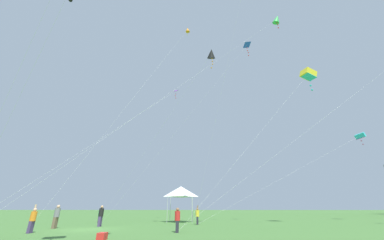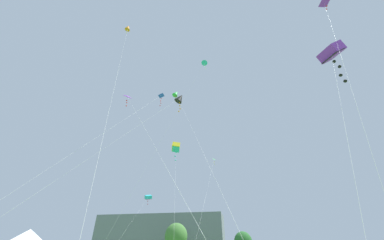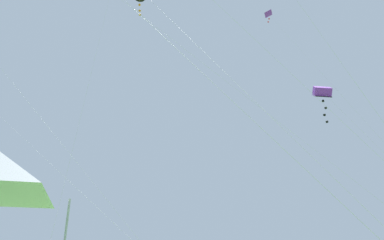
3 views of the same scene
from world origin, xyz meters
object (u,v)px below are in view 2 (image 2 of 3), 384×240
(kite_orange_diamond_8, at_px, (128,28))
(kite_black_diamond_4, at_px, (180,98))
(kite_cyan_diamond_9, at_px, (205,62))
(kite_green_diamond_5, at_px, (176,94))
(festival_tent, at_px, (27,239))
(kite_yellow_box_10, at_px, (176,147))
(kite_cyan_box_1, at_px, (148,197))
(kite_purple_delta_7, at_px, (128,98))
(kite_purple_delta_0, at_px, (324,4))
(kite_green_delta_3, at_px, (214,160))
(kite_purple_box_2, at_px, (332,53))
(kite_blue_delta_6, at_px, (160,97))

(kite_orange_diamond_8, bearing_deg, kite_black_diamond_4, 24.79)
(kite_cyan_diamond_9, bearing_deg, kite_green_diamond_5, 137.38)
(festival_tent, xyz_separation_m, kite_yellow_box_10, (5.90, 15.23, 12.76))
(kite_cyan_box_1, distance_m, kite_green_diamond_5, 20.10)
(kite_purple_delta_7, height_order, kite_orange_diamond_8, kite_orange_diamond_8)
(kite_yellow_box_10, bearing_deg, kite_purple_delta_0, -37.64)
(kite_purple_delta_7, bearing_deg, festival_tent, 174.06)
(kite_orange_diamond_8, xyz_separation_m, kite_cyan_diamond_9, (8.52, 6.86, -0.46))
(kite_cyan_diamond_9, bearing_deg, kite_cyan_box_1, 127.62)
(kite_purple_delta_0, bearing_deg, kite_cyan_box_1, 137.37)
(kite_purple_delta_0, distance_m, kite_yellow_box_10, 25.14)
(kite_yellow_box_10, bearing_deg, kite_black_diamond_4, -73.53)
(kite_green_diamond_5, bearing_deg, kite_cyan_diamond_9, -42.62)
(kite_green_delta_3, height_order, kite_black_diamond_4, kite_green_delta_3)
(kite_orange_diamond_8, bearing_deg, kite_yellow_box_10, 79.45)
(kite_black_diamond_4, xyz_separation_m, kite_cyan_diamond_9, (2.38, 4.03, 8.99))
(kite_green_delta_3, height_order, kite_cyan_diamond_9, kite_cyan_diamond_9)
(kite_purple_box_2, distance_m, kite_green_diamond_5, 24.72)
(kite_purple_delta_0, relative_size, kite_black_diamond_4, 1.44)
(kite_blue_delta_6, bearing_deg, kite_cyan_box_1, 112.61)
(kite_green_diamond_5, bearing_deg, kite_yellow_box_10, 97.89)
(kite_cyan_box_1, height_order, kite_black_diamond_4, kite_black_diamond_4)
(kite_green_diamond_5, height_order, kite_yellow_box_10, kite_green_diamond_5)
(kite_purple_box_2, relative_size, kite_purple_delta_7, 0.93)
(kite_cyan_diamond_9, bearing_deg, kite_purple_delta_7, -125.69)
(kite_blue_delta_6, relative_size, kite_cyan_diamond_9, 0.83)
(kite_purple_delta_0, xyz_separation_m, kite_purple_box_2, (-4.28, -4.52, -11.19))
(kite_green_delta_3, height_order, kite_orange_diamond_8, kite_orange_diamond_8)
(kite_purple_delta_0, distance_m, kite_green_delta_3, 28.91)
(kite_cyan_box_1, distance_m, kite_orange_diamond_8, 29.05)
(kite_orange_diamond_8, height_order, kite_yellow_box_10, kite_orange_diamond_8)
(kite_purple_box_2, distance_m, kite_blue_delta_6, 21.29)
(kite_purple_box_2, bearing_deg, kite_orange_diamond_8, 165.09)
(kite_cyan_box_1, distance_m, kite_purple_box_2, 36.58)
(kite_purple_delta_0, xyz_separation_m, kite_green_delta_3, (-13.94, 24.39, -6.81))
(kite_green_delta_3, bearing_deg, kite_yellow_box_10, -116.77)
(kite_cyan_diamond_9, bearing_deg, kite_yellow_box_10, 127.36)
(kite_purple_delta_0, bearing_deg, kite_yellow_box_10, 142.36)
(kite_black_diamond_4, distance_m, kite_green_diamond_5, 12.46)
(kite_orange_diamond_8, distance_m, kite_cyan_diamond_9, 10.95)
(kite_purple_box_2, xyz_separation_m, kite_purple_delta_7, (-14.69, 3.26, 1.15))
(kite_green_diamond_5, bearing_deg, kite_purple_delta_0, -32.86)
(festival_tent, height_order, kite_yellow_box_10, kite_yellow_box_10)
(kite_orange_diamond_8, bearing_deg, kite_purple_delta_0, -0.23)
(kite_green_delta_3, distance_m, kite_cyan_diamond_9, 19.33)
(kite_orange_diamond_8, xyz_separation_m, kite_yellow_box_10, (2.70, 14.49, -9.81))
(kite_cyan_diamond_9, bearing_deg, kite_black_diamond_4, -120.59)
(festival_tent, height_order, kite_orange_diamond_8, kite_orange_diamond_8)
(kite_purple_delta_0, height_order, kite_black_diamond_4, kite_purple_delta_0)
(kite_yellow_box_10, bearing_deg, kite_green_diamond_5, -82.11)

